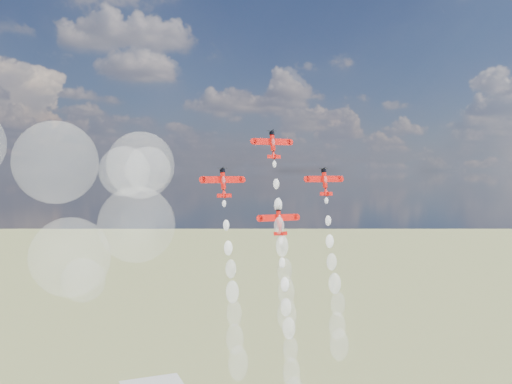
{
  "coord_description": "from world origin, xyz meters",
  "views": [
    {
      "loc": [
        -50.85,
        -127.55,
        106.92
      ],
      "look_at": [
        4.71,
        11.34,
        101.1
      ],
      "focal_mm": 38.0,
      "sensor_mm": 36.0,
      "label": 1
    }
  ],
  "objects": [
    {
      "name": "plane_right",
      "position": [
        26.28,
        11.29,
        103.89
      ],
      "size": [
        11.34,
        4.0,
        8.01
      ],
      "rotation": [
        1.36,
        0.0,
        0.0
      ],
      "color": "red",
      "rests_on": "ground"
    },
    {
      "name": "drifted_smoke_cloud",
      "position": [
        -46.0,
        26.59,
        98.06
      ],
      "size": [
        73.04,
        41.37,
        54.53
      ],
      "color": "white",
      "rests_on": "ground"
    },
    {
      "name": "smoke_trail_left",
      "position": [
        -4.48,
        2.93,
        65.99
      ],
      "size": [
        5.3,
        12.08,
        43.56
      ],
      "color": "white",
      "rests_on": "plane_left"
    },
    {
      "name": "plane_slot",
      "position": [
        10.71,
        9.01,
        93.23
      ],
      "size": [
        11.34,
        4.0,
        8.01
      ],
      "rotation": [
        1.36,
        0.0,
        0.0
      ],
      "color": "red",
      "rests_on": "ground"
    },
    {
      "name": "smoke_trail_right",
      "position": [
        26.14,
        3.58,
        66.19
      ],
      "size": [
        5.25,
        11.25,
        42.82
      ],
      "color": "white",
      "rests_on": "plane_right"
    },
    {
      "name": "plane_lead",
      "position": [
        10.71,
        13.57,
        114.55
      ],
      "size": [
        11.34,
        4.0,
        8.01
      ],
      "rotation": [
        1.36,
        0.0,
        0.0
      ],
      "color": "red",
      "rests_on": "ground"
    },
    {
      "name": "smoke_trail_lead",
      "position": [
        10.68,
        5.1,
        76.46
      ],
      "size": [
        5.38,
        12.34,
        43.77
      ],
      "color": "white",
      "rests_on": "plane_lead"
    },
    {
      "name": "plane_left",
      "position": [
        -4.86,
        11.29,
        103.89
      ],
      "size": [
        11.34,
        4.0,
        8.01
      ],
      "rotation": [
        1.36,
        0.0,
        0.0
      ],
      "color": "red",
      "rests_on": "ground"
    },
    {
      "name": "smoke_trail_slot",
      "position": [
        10.72,
        0.92,
        55.82
      ],
      "size": [
        5.53,
        11.3,
        42.68
      ],
      "color": "white",
      "rests_on": "plane_slot"
    }
  ]
}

